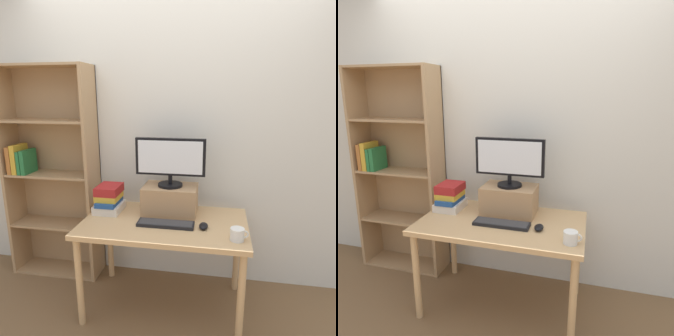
{
  "view_description": "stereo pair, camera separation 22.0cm",
  "coord_description": "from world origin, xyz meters",
  "views": [
    {
      "loc": [
        0.39,
        -2.04,
        1.65
      ],
      "look_at": [
        0.01,
        0.07,
        1.12
      ],
      "focal_mm": 32.0,
      "sensor_mm": 36.0,
      "label": 1
    },
    {
      "loc": [
        0.6,
        -1.99,
        1.65
      ],
      "look_at": [
        0.01,
        0.07,
        1.12
      ],
      "focal_mm": 32.0,
      "sensor_mm": 36.0,
      "label": 2
    }
  ],
  "objects": [
    {
      "name": "back_wall",
      "position": [
        0.0,
        0.5,
        1.3
      ],
      "size": [
        7.0,
        0.08,
        2.6
      ],
      "color": "silver",
      "rests_on": "ground_plane"
    },
    {
      "name": "riser_box",
      "position": [
        0.01,
        0.17,
        0.83
      ],
      "size": [
        0.42,
        0.28,
        0.22
      ],
      "color": "#A87F56",
      "rests_on": "desk"
    },
    {
      "name": "ground_plane",
      "position": [
        0.0,
        0.0,
        0.0
      ],
      "size": [
        12.0,
        12.0,
        0.0
      ],
      "primitive_type": "plane",
      "color": "brown"
    },
    {
      "name": "computer_mouse",
      "position": [
        0.29,
        -0.08,
        0.74
      ],
      "size": [
        0.06,
        0.1,
        0.04
      ],
      "color": "black",
      "rests_on": "desk"
    },
    {
      "name": "coffee_mug",
      "position": [
        0.52,
        -0.22,
        0.77
      ],
      "size": [
        0.12,
        0.09,
        0.08
      ],
      "color": "white",
      "rests_on": "desk"
    },
    {
      "name": "computer_monitor",
      "position": [
        0.01,
        0.17,
        1.15
      ],
      "size": [
        0.54,
        0.19,
        0.38
      ],
      "color": "black",
      "rests_on": "riser_box"
    },
    {
      "name": "book_stack",
      "position": [
        -0.47,
        0.12,
        0.83
      ],
      "size": [
        0.2,
        0.25,
        0.22
      ],
      "color": "silver",
      "rests_on": "desk"
    },
    {
      "name": "keyboard",
      "position": [
        0.02,
        -0.07,
        0.74
      ],
      "size": [
        0.41,
        0.12,
        0.02
      ],
      "color": "black",
      "rests_on": "desk"
    },
    {
      "name": "desk",
      "position": [
        0.0,
        0.0,
        0.64
      ],
      "size": [
        1.22,
        0.71,
        0.72
      ],
      "color": "tan",
      "rests_on": "ground_plane"
    },
    {
      "name": "bookshelf_unit",
      "position": [
        -1.11,
        0.35,
        0.96
      ],
      "size": [
        0.81,
        0.28,
        1.88
      ],
      "color": "tan",
      "rests_on": "ground_plane"
    }
  ]
}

